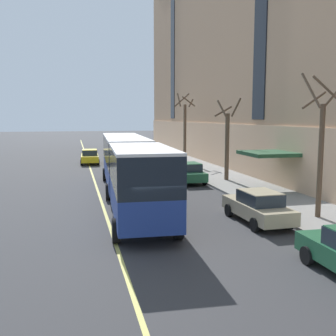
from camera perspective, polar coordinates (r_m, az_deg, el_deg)
The scene contains 12 objects.
ground_plane at distance 16.09m, azimuth -1.16°, elevation -10.75°, with size 260.00×260.00×0.00m, color #38383A.
sidewalk at distance 22.08m, azimuth 19.64°, elevation -5.95°, with size 4.69×160.00×0.15m, color gray.
city_bus at distance 23.73m, azimuth -5.66°, elevation 0.41°, with size 3.67×19.24×3.70m.
parked_car_green_0 at distance 30.14m, azimuth 2.92°, elevation -0.68°, with size 2.02×4.38×1.56m.
parked_car_white_1 at distance 39.69m, azimuth -1.19°, elevation 1.28°, with size 2.03×4.81×1.56m.
parked_car_champagne_4 at distance 19.23m, azimuth 12.94°, elevation -5.49°, with size 2.01×4.55×1.56m.
parked_car_champagne_5 at distance 47.96m, azimuth -3.37°, elevation 2.32°, with size 2.00×4.70×1.56m.
taxi_cab at distance 43.28m, azimuth -11.28°, elevation 1.65°, with size 2.08×4.72×1.56m.
street_tree_mid_block at distance 20.23m, azimuth 21.30°, elevation 2.92°, with size 1.92×1.91×6.97m.
street_tree_far_uptown at distance 30.82m, azimuth 8.57°, elevation 3.97°, with size 1.65×1.60×6.31m.
street_tree_far_downtown at distance 42.02m, azimuth 2.46°, elevation 5.89°, with size 1.96×2.00×7.42m.
lane_centerline at distance 18.68m, azimuth -8.50°, elevation -8.23°, with size 0.16×140.00×0.01m, color #E0D66B.
Camera 1 is at (-3.26, -14.93, 5.01)m, focal length 42.00 mm.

